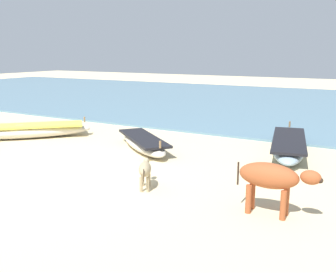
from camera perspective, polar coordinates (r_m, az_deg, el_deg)
ground at (r=9.99m, az=-15.72°, el=-5.52°), size 80.00×80.00×0.00m
sea_water at (r=23.95m, az=12.52°, el=5.04°), size 60.00×20.00×0.08m
fishing_boat_0 at (r=12.03m, az=-3.66°, el=-0.92°), size 3.05×2.70×0.61m
fishing_boat_2 at (r=12.11m, az=17.41°, el=-1.25°), size 1.76×4.16×0.67m
fishing_boat_3 at (r=14.58m, az=-21.01°, el=0.77°), size 4.21×4.05×0.68m
cow_adult_rust at (r=7.40m, az=15.06°, el=-5.95°), size 1.55×0.45×1.00m
calf_near_dun at (r=8.61m, az=-3.40°, el=-4.90°), size 0.60×0.88×0.61m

